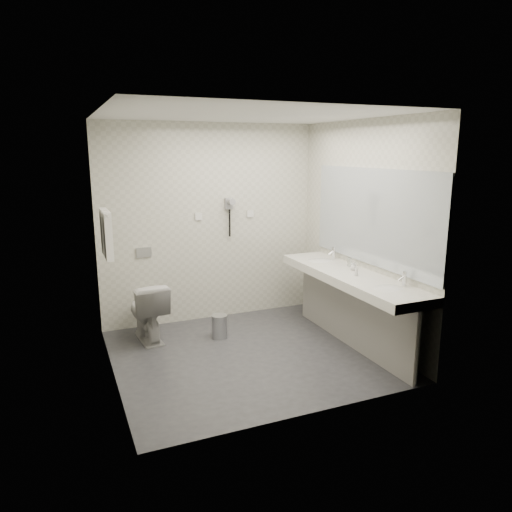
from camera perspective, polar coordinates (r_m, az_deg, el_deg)
name	(u,v)px	position (r m, az deg, el deg)	size (l,w,h in m)	color
floor	(249,354)	(5.27, -0.88, -11.68)	(2.80, 2.80, 0.00)	#2D2E32
ceiling	(248,115)	(4.82, -0.99, 16.54)	(2.80, 2.80, 0.00)	silver
wall_back	(210,224)	(6.10, -5.53, 3.87)	(2.80, 2.80, 0.00)	beige
wall_front	(311,270)	(3.75, 6.54, -1.63)	(2.80, 2.80, 0.00)	beige
wall_left	(107,252)	(4.57, -17.43, 0.43)	(2.60, 2.60, 0.00)	beige
wall_right	(362,232)	(5.57, 12.57, 2.79)	(2.60, 2.60, 0.00)	beige
vanity_counter	(350,277)	(5.35, 11.17, -2.48)	(0.55, 2.20, 0.10)	silver
vanity_panel	(350,313)	(5.48, 11.20, -6.75)	(0.03, 2.15, 0.75)	gray
vanity_post_near	(417,348)	(4.74, 18.64, -10.32)	(0.06, 0.06, 0.75)	silver
vanity_post_far	(307,289)	(6.34, 6.17, -3.93)	(0.06, 0.06, 0.75)	silver
mirror	(373,217)	(5.37, 13.77, 4.54)	(0.02, 2.20, 1.05)	#B2BCC6
basin_near	(388,290)	(4.83, 15.49, -3.88)	(0.40, 0.31, 0.05)	silver
basin_far	(320,262)	(5.87, 7.65, -0.66)	(0.40, 0.31, 0.05)	silver
faucet_near	(405,279)	(4.93, 17.33, -2.59)	(0.04, 0.04, 0.15)	silver
faucet_far	(334,253)	(5.95, 9.29, 0.35)	(0.04, 0.04, 0.15)	silver
soap_bottle_a	(354,265)	(5.47, 11.60, -1.05)	(0.05, 0.05, 0.10)	silver
soap_bottle_b	(353,267)	(5.44, 11.52, -1.25)	(0.06, 0.06, 0.08)	silver
soap_bottle_c	(356,271)	(5.20, 11.91, -1.76)	(0.04, 0.04, 0.11)	silver
glass_left	(350,262)	(5.62, 11.14, -0.71)	(0.05, 0.05, 0.10)	silver
toilet	(147,311)	(5.69, -12.86, -6.41)	(0.39, 0.69, 0.70)	silver
flush_plate	(144,252)	(5.95, -13.25, 0.43)	(0.18, 0.02, 0.12)	#B2B5BA
pedal_bin	(219,327)	(5.69, -4.39, -8.45)	(0.19, 0.19, 0.26)	#B2B5BA
bin_lid	(219,316)	(5.64, -4.41, -7.13)	(0.19, 0.19, 0.01)	#B2B5BA
towel_rail	(104,212)	(5.07, -17.73, 4.99)	(0.02, 0.02, 0.62)	silver
towel_near	(108,236)	(4.96, -17.28, 2.30)	(0.07, 0.24, 0.48)	white
towel_far	(105,232)	(5.24, -17.61, 2.79)	(0.07, 0.24, 0.48)	white
dryer_cradle	(229,203)	(6.12, -3.25, 6.29)	(0.10, 0.04, 0.14)	gray
dryer_barrel	(231,202)	(6.05, -3.02, 6.51)	(0.08, 0.08, 0.14)	gray
dryer_cord	(230,223)	(6.14, -3.17, 3.96)	(0.02, 0.02, 0.35)	black
switch_plate_a	(199,217)	(6.04, -6.87, 4.70)	(0.09, 0.02, 0.09)	silver
switch_plate_b	(250,214)	(6.26, -0.69, 5.07)	(0.09, 0.02, 0.09)	silver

